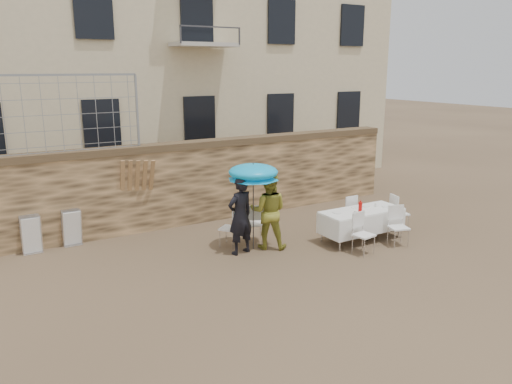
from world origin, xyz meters
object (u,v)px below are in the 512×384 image
woman_dress (268,211)px  umbrella (253,175)px  couple_chair_left (229,227)px  soda_bottle (360,207)px  table_chair_front_left (364,234)px  couple_chair_right (255,222)px  chair_stack_left (30,233)px  table_chair_side (399,212)px  man_suit (240,216)px  banquet_table (362,212)px  chair_stack_right (71,226)px  table_chair_front_right (399,226)px  table_chair_back (346,212)px

woman_dress → umbrella: 0.96m
couple_chair_left → soda_bottle: soda_bottle is taller
woman_dress → table_chair_front_left: bearing=174.0°
couple_chair_right → chair_stack_left: size_ratio=1.04×
table_chair_front_left → woman_dress: bearing=129.9°
soda_bottle → table_chair_side: bearing=8.9°
man_suit → woman_dress: (0.75, 0.00, -0.00)m
man_suit → woman_dress: man_suit is taller
man_suit → banquet_table: bearing=156.1°
man_suit → table_chair_front_left: (2.41, -1.45, -0.43)m
woman_dress → couple_chair_left: 1.02m
couple_chair_left → couple_chair_right: size_ratio=1.00×
couple_chair_left → man_suit: bearing=51.6°
chair_stack_right → table_chair_front_left: bearing=-35.4°
couple_chair_right → table_chair_front_right: bearing=161.8°
woman_dress → soda_bottle: size_ratio=6.94×
woman_dress → chair_stack_left: bearing=7.5°
chair_stack_right → table_chair_front_right: bearing=-30.7°
couple_chair_right → woman_dress: bearing=112.5°
couple_chair_left → table_chair_side: size_ratio=1.00×
banquet_table → chair_stack_left: 7.86m
man_suit → banquet_table: 3.10m
couple_chair_right → table_chair_front_right: (2.81, -2.00, 0.00)m
couple_chair_left → table_chair_front_right: same height
woman_dress → banquet_table: size_ratio=0.86×
banquet_table → table_chair_side: table_chair_side is taller
chair_stack_left → table_chair_front_left: bearing=-31.5°
man_suit → umbrella: size_ratio=0.95×
chair_stack_right → couple_chair_right: bearing=-27.0°
couple_chair_left → chair_stack_left: bearing=-64.3°
man_suit → table_chair_side: 4.48m
woman_dress → table_chair_side: bearing=-154.2°
man_suit → chair_stack_left: 4.88m
man_suit → table_chair_side: bearing=161.5°
couple_chair_right → chair_stack_left: (-4.83, 2.01, -0.02)m
chair_stack_left → soda_bottle: bearing=-26.1°
umbrella → chair_stack_left: size_ratio=2.07×
table_chair_back → chair_stack_right: (-6.45, 2.46, -0.02)m
table_chair_front_left → table_chair_back: same height
chair_stack_left → umbrella: bearing=-28.5°
table_chair_front_left → couple_chair_left: bearing=131.3°
table_chair_front_right → table_chair_front_left: bearing=-163.3°
couple_chair_left → table_chair_side: 4.56m
table_chair_front_right → table_chair_back: same height
couple_chair_right → banquet_table: couple_chair_right is taller
umbrella → chair_stack_right: umbrella is taller
couple_chair_right → banquet_table: 2.64m
couple_chair_left → chair_stack_right: couple_chair_left is taller
umbrella → chair_stack_left: 5.33m
woman_dress → table_chair_front_left: size_ratio=1.88×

